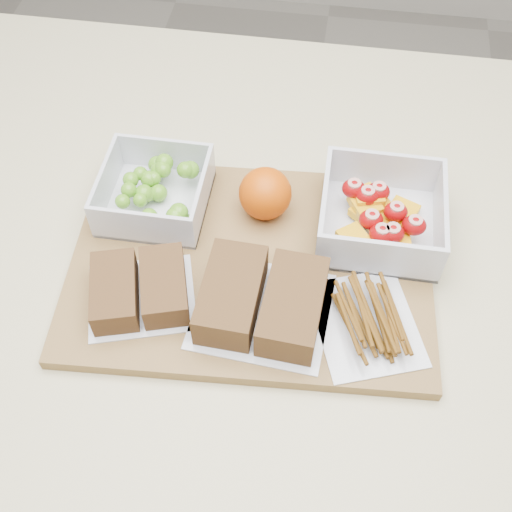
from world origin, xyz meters
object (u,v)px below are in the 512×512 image
object	(u,v)px
cutting_board	(251,265)
orange	(265,193)
sandwich_bag_center	(262,301)
pretzel_bag	(367,317)
grape_container	(157,191)
sandwich_bag_left	(140,289)
fruit_container	(380,217)

from	to	relation	value
cutting_board	orange	distance (m)	0.09
orange	sandwich_bag_center	world-z (taller)	orange
pretzel_bag	grape_container	bearing A→B (deg)	152.70
grape_container	sandwich_bag_left	world-z (taller)	grape_container
cutting_board	fruit_container	distance (m)	0.16
orange	fruit_container	bearing A→B (deg)	-3.28
fruit_container	sandwich_bag_center	bearing A→B (deg)	-131.43
cutting_board	sandwich_bag_left	bearing A→B (deg)	-152.37
orange	sandwich_bag_left	world-z (taller)	orange
orange	pretzel_bag	world-z (taller)	orange
cutting_board	sandwich_bag_center	world-z (taller)	sandwich_bag_center
orange	pretzel_bag	distance (m)	0.20
grape_container	sandwich_bag_center	bearing A→B (deg)	-42.52
cutting_board	fruit_container	xyz separation A→B (m)	(0.14, 0.07, 0.03)
fruit_container	pretzel_bag	distance (m)	0.14
grape_container	orange	distance (m)	0.13
cutting_board	orange	bearing A→B (deg)	82.33
orange	pretzel_bag	bearing A→B (deg)	-47.49
fruit_container	sandwich_bag_center	distance (m)	0.18
grape_container	sandwich_bag_left	size ratio (longest dim) A/B	0.89
cutting_board	pretzel_bag	bearing A→B (deg)	-28.95
cutting_board	grape_container	size ratio (longest dim) A/B	3.33
grape_container	cutting_board	bearing A→B (deg)	-29.46
cutting_board	pretzel_bag	size ratio (longest dim) A/B	2.68
orange	sandwich_bag_center	size ratio (longest dim) A/B	0.41
sandwich_bag_center	pretzel_bag	size ratio (longest dim) A/B	0.99
grape_container	sandwich_bag_center	distance (m)	0.20
fruit_container	pretzel_bag	world-z (taller)	fruit_container
cutting_board	grape_container	bearing A→B (deg)	146.80
fruit_container	pretzel_bag	xyz separation A→B (m)	(-0.01, -0.14, -0.01)
sandwich_bag_left	sandwich_bag_center	distance (m)	0.14
fruit_container	sandwich_bag_center	xyz separation A→B (m)	(-0.12, -0.14, -0.00)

